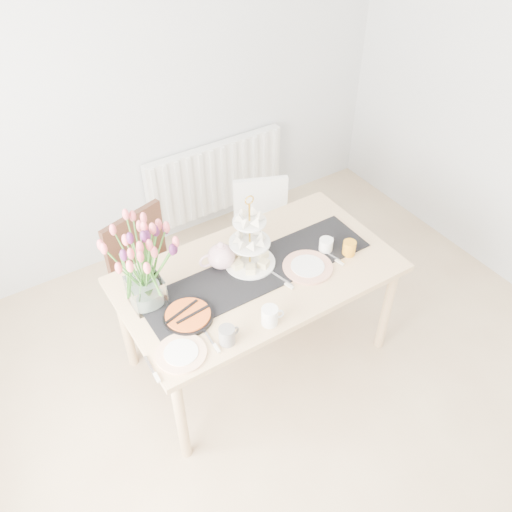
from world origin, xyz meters
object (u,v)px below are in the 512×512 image
dining_table (258,281)px  chair_white (263,226)px  mug_grey (227,336)px  plate_right (308,267)px  mug_orange (349,248)px  chair_brown (150,269)px  cake_stand (250,248)px  cream_jug (326,245)px  teapot (221,256)px  tulip_vase (139,255)px  plate_left (181,353)px  tart_tin (188,316)px  mug_white (270,316)px  radiator (216,178)px

dining_table → chair_white: size_ratio=2.03×
mug_grey → plate_right: size_ratio=0.34×
dining_table → mug_orange: 0.58m
chair_brown → cake_stand: (0.43, -0.52, 0.35)m
chair_brown → mug_orange: 1.27m
chair_brown → plate_right: size_ratio=3.06×
cream_jug → mug_grey: (-0.86, -0.29, 0.01)m
teapot → tulip_vase: bearing=-169.3°
tulip_vase → chair_brown: bearing=67.8°
cake_stand → cream_jug: size_ratio=5.24×
dining_table → plate_right: 0.30m
chair_white → mug_orange: (0.08, -0.82, 0.34)m
dining_table → plate_left: (-0.65, -0.29, 0.08)m
chair_brown → cake_stand: 0.76m
tart_tin → mug_white: 0.43m
tart_tin → mug_orange: mug_orange is taller
plate_right → mug_orange: bearing=-6.5°
mug_white → chair_white: bearing=76.1°
plate_right → teapot: bearing=146.0°
dining_table → cake_stand: (-0.01, 0.08, 0.20)m
dining_table → teapot: bearing=135.9°
cake_stand → radiator: bearing=69.3°
cake_stand → tart_tin: (-0.50, -0.18, -0.11)m
chair_brown → mug_white: chair_brown is taller
mug_orange → plate_right: mug_orange is taller
tulip_vase → cake_stand: (0.63, -0.04, -0.22)m
cream_jug → mug_orange: size_ratio=0.90×
radiator → mug_orange: size_ratio=12.98×
chair_white → plate_left: (-1.11, -0.95, 0.30)m
radiator → mug_orange: bearing=-88.1°
mug_grey → mug_orange: 0.97m
plate_left → teapot: bearing=42.4°
mug_grey → mug_orange: bearing=5.5°
chair_white → plate_right: chair_white is taller
mug_orange → plate_left: (-1.18, -0.13, -0.04)m
radiator → plate_left: 2.06m
tulip_vase → cake_stand: size_ratio=1.46×
plate_right → plate_left: bearing=-169.6°
mug_white → mug_grey: bearing=-164.2°
tulip_vase → cream_jug: (1.08, -0.18, -0.31)m
radiator → dining_table: bearing=-109.3°
chair_white → teapot: 0.88m
teapot → cream_jug: size_ratio=3.10×
radiator → tulip_vase: (-1.13, -1.27, 0.65)m
radiator → dining_table: size_ratio=0.75×
radiator → dining_table: same height
mug_white → plate_left: mug_white is taller
cake_stand → tulip_vase: bearing=176.7°
dining_table → tart_tin: (-0.51, -0.10, 0.09)m
dining_table → cream_jug: bearing=-7.7°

